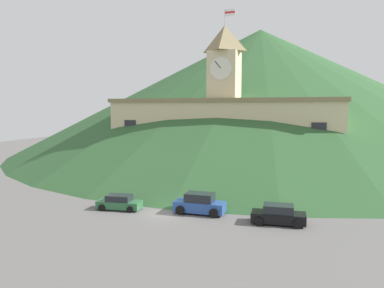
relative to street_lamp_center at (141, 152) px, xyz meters
The scene contains 14 objects.
ground_plane 21.33m from the street_lamp_center, 56.72° to the right, with size 160.00×160.00×0.00m, color #605E5B.
civic_building 13.40m from the street_lamp_center, 28.15° to the left, with size 36.33×9.34×25.74m.
banner_fence 11.82m from the street_lamp_center, ahead, with size 34.70×0.12×2.79m.
hillside_backdrop 44.20m from the street_lamp_center, 74.41° to the left, with size 114.79×114.79×29.35m, color #2D562D.
street_lamp_center is the anchor object (origin of this frame).
street_lamp_far_left 11.62m from the street_lamp_center, ahead, with size 1.26×0.36×4.74m.
street_lamp_right 23.47m from the street_lamp_center, ahead, with size 1.26×0.36×4.39m.
car_blue_van 22.15m from the street_lamp_center, 47.72° to the right, with size 5.14×2.45×2.10m.
car_red_sedan 14.13m from the street_lamp_center, 52.79° to the right, with size 4.57×2.51×1.45m.
car_yellow_coupe 9.07m from the street_lamp_center, 73.68° to the right, with size 4.36×2.46×1.35m.
car_silver_hatch 16.25m from the street_lamp_center, 26.89° to the right, with size 3.94×2.09×1.50m.
car_green_wagon 18.92m from the street_lamp_center, 70.23° to the right, with size 4.78×2.56×1.55m.
car_black_suv 28.53m from the street_lamp_center, 37.00° to the right, with size 5.05×2.69×1.80m.
pedestrian 22.29m from the street_lamp_center, ahead, with size 0.48×0.48×1.79m.
Camera 1 is at (14.66, -33.86, 10.71)m, focal length 35.00 mm.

